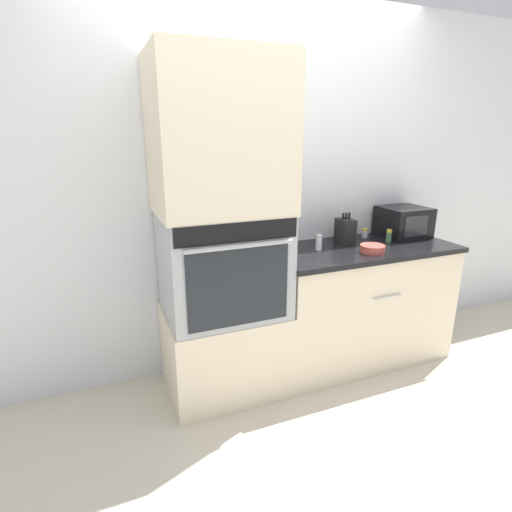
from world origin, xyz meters
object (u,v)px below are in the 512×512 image
(microwave, at_px, (403,222))
(bowl, at_px, (372,249))
(condiment_jar_near, at_px, (365,233))
(condiment_jar_mid, at_px, (389,236))
(knife_block, at_px, (345,231))
(condiment_jar_far, at_px, (319,243))
(wall_oven, at_px, (223,263))

(microwave, height_order, bowl, microwave)
(bowl, bearing_deg, condiment_jar_near, 60.15)
(microwave, relative_size, condiment_jar_mid, 3.67)
(knife_block, relative_size, bowl, 1.35)
(condiment_jar_mid, height_order, condiment_jar_far, condiment_jar_far)
(knife_block, relative_size, condiment_jar_mid, 2.37)
(microwave, bearing_deg, bowl, -150.47)
(wall_oven, bearing_deg, condiment_jar_far, 2.35)
(knife_block, height_order, condiment_jar_far, knife_block)
(knife_block, height_order, condiment_jar_near, knife_block)
(wall_oven, relative_size, condiment_jar_mid, 7.78)
(condiment_jar_near, bearing_deg, knife_block, -163.08)
(wall_oven, xyz_separation_m, knife_block, (0.98, 0.13, 0.09))
(knife_block, xyz_separation_m, bowl, (0.02, -0.29, -0.06))
(knife_block, bearing_deg, condiment_jar_far, -159.53)
(bowl, xyz_separation_m, condiment_jar_near, (0.20, 0.36, 0.01))
(microwave, distance_m, condiment_jar_mid, 0.24)
(knife_block, xyz_separation_m, condiment_jar_far, (-0.28, -0.10, -0.04))
(wall_oven, xyz_separation_m, microwave, (1.50, 0.13, 0.11))
(knife_block, bearing_deg, bowl, -85.05)
(condiment_jar_far, bearing_deg, microwave, 7.16)
(condiment_jar_far, bearing_deg, bowl, -30.73)
(wall_oven, distance_m, condiment_jar_near, 1.22)
(wall_oven, relative_size, microwave, 2.12)
(condiment_jar_near, bearing_deg, wall_oven, -170.42)
(condiment_jar_near, bearing_deg, condiment_jar_mid, -64.26)
(microwave, height_order, condiment_jar_far, microwave)
(knife_block, distance_m, condiment_jar_near, 0.25)
(bowl, bearing_deg, condiment_jar_far, 149.27)
(microwave, xyz_separation_m, condiment_jar_mid, (-0.21, -0.10, -0.07))
(wall_oven, height_order, microwave, wall_oven)
(wall_oven, relative_size, knife_block, 3.28)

